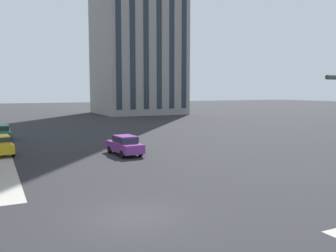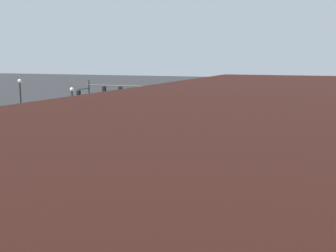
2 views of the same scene
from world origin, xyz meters
The scene contains 4 objects.
ground_plane centered at (0.00, 0.00, 0.00)m, with size 320.00×320.00×0.00m, color #262628.
car_main_northbound_near centered at (4.82, 14.66, 0.92)m, with size 2.16×4.53×1.68m.
car_main_southbound_near centered at (-4.45, 29.59, 0.92)m, with size 1.96×4.43×1.68m.
car_cross_eastbound centered at (-4.84, 19.36, 0.92)m, with size 2.17×4.53×1.68m.
Camera 1 is at (-5.41, -14.65, 5.50)m, focal length 38.68 mm.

